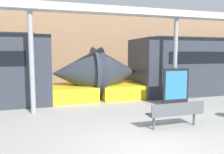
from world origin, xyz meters
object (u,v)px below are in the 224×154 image
support_column_near (175,61)px  bench_near (176,112)px  support_column_far (32,63)px  poster_board (176,87)px

support_column_near → bench_near: bearing=-121.3°
support_column_far → bench_near: bearing=-34.8°
bench_near → support_column_near: bearing=57.9°
support_column_near → support_column_far: same height
poster_board → support_column_near: 1.17m
bench_near → support_column_far: (-4.31, 3.00, 1.44)m
bench_near → support_column_near: 3.79m
bench_near → support_column_far: size_ratio=0.46×
poster_board → support_column_near: size_ratio=0.42×
bench_near → support_column_near: size_ratio=0.46×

